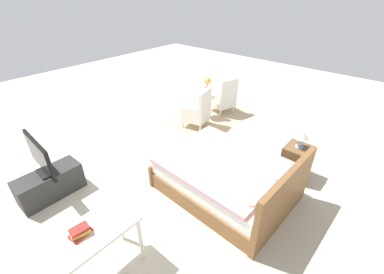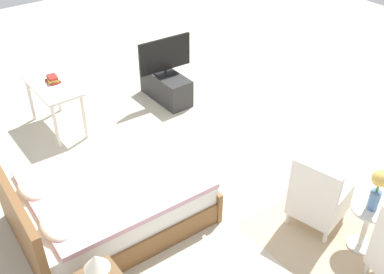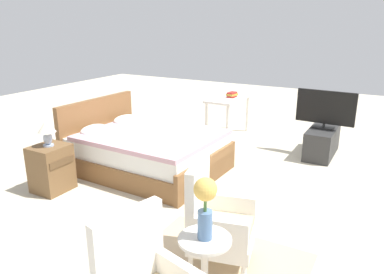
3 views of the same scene
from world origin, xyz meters
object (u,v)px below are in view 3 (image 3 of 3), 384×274
object	(u,v)px
bed	(146,150)
tv_flatscreen	(326,109)
tv_stand	(322,142)
book_stack	(232,95)
vanity_desk	(228,103)
nightstand	(51,168)
armchair_by_window_right	(216,222)
table_lamp	(47,129)
side_table	(205,262)
flower_vase	(205,202)

from	to	relation	value
bed	tv_flatscreen	distance (m)	2.87
tv_flatscreen	tv_stand	bearing A→B (deg)	176.87
tv_flatscreen	book_stack	distance (m)	1.74
tv_stand	tv_flatscreen	size ratio (longest dim) A/B	1.06
tv_flatscreen	vanity_desk	xyz separation A→B (m)	(0.24, 1.76, -0.14)
tv_stand	tv_flatscreen	world-z (taller)	tv_flatscreen
nightstand	tv_stand	world-z (taller)	nightstand
armchair_by_window_right	nightstand	world-z (taller)	armchair_by_window_right
table_lamp	book_stack	distance (m)	3.49
bed	side_table	world-z (taller)	bed
flower_vase	tv_stand	distance (m)	3.93
table_lamp	flower_vase	bearing A→B (deg)	-107.67
armchair_by_window_right	tv_stand	xyz separation A→B (m)	(3.35, -0.28, -0.16)
nightstand	vanity_desk	bearing A→B (deg)	-16.61
armchair_by_window_right	flower_vase	world-z (taller)	flower_vase
bed	vanity_desk	distance (m)	2.18
bed	book_stack	bearing A→B (deg)	-10.08
flower_vase	table_lamp	world-z (taller)	flower_vase
armchair_by_window_right	nightstand	distance (m)	2.48
book_stack	tv_stand	bearing A→B (deg)	-99.85
nightstand	armchair_by_window_right	bearing A→B (deg)	-97.12
armchair_by_window_right	tv_flatscreen	world-z (taller)	tv_flatscreen
side_table	tv_flatscreen	xyz separation A→B (m)	(3.88, -0.12, 0.41)
side_table	tv_flatscreen	distance (m)	3.90
tv_stand	table_lamp	bearing A→B (deg)	137.95
bed	nightstand	world-z (taller)	bed
nightstand	tv_flatscreen	bearing A→B (deg)	-42.02
book_stack	armchair_by_window_right	bearing A→B (deg)	-158.46
book_stack	flower_vase	bearing A→B (deg)	-159.08
side_table	nightstand	bearing A→B (deg)	72.32
nightstand	book_stack	xyz separation A→B (m)	(3.34, -1.02, 0.48)
vanity_desk	book_stack	xyz separation A→B (m)	(0.06, -0.05, 0.15)
armchair_by_window_right	table_lamp	bearing A→B (deg)	82.88
flower_vase	vanity_desk	bearing A→B (deg)	21.75
bed	side_table	distance (m)	2.80
bed	vanity_desk	size ratio (longest dim) A/B	2.00
armchair_by_window_right	flower_vase	xyz separation A→B (m)	(-0.53, -0.16, 0.47)
side_table	nightstand	world-z (taller)	nightstand
nightstand	table_lamp	bearing A→B (deg)	90.00
armchair_by_window_right	side_table	xyz separation A→B (m)	(-0.53, -0.16, -0.03)
armchair_by_window_right	side_table	bearing A→B (deg)	-163.52
side_table	table_lamp	world-z (taller)	table_lamp
side_table	book_stack	bearing A→B (deg)	20.92
tv_stand	vanity_desk	distance (m)	1.82
flower_vase	tv_flatscreen	xyz separation A→B (m)	(3.88, -0.12, -0.09)
side_table	armchair_by_window_right	bearing A→B (deg)	16.48
nightstand	vanity_desk	distance (m)	3.44
nightstand	book_stack	distance (m)	3.52
armchair_by_window_right	vanity_desk	size ratio (longest dim) A/B	0.88
flower_vase	table_lamp	bearing A→B (deg)	72.33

